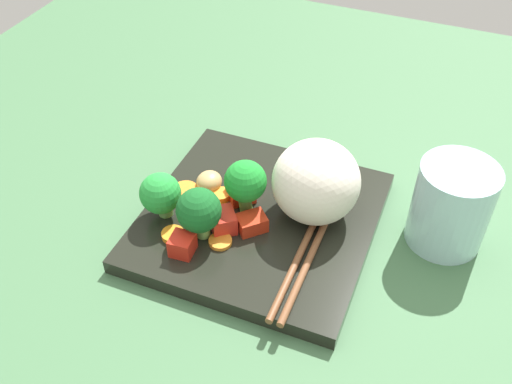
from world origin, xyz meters
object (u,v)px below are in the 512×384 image
broccoli_floret_2 (161,194)px  carrot_slice_5 (221,195)px  square_plate (260,221)px  chopstick_pair (312,240)px  rice_mound (316,182)px  drinking_glass (451,206)px

broccoli_floret_2 → carrot_slice_5: (-4.50, -4.69, -2.59)cm
square_plate → chopstick_pair: chopstick_pair is taller
square_plate → chopstick_pair: (-6.33, 1.71, 1.19)cm
square_plate → broccoli_floret_2: bearing=22.4°
rice_mound → drinking_glass: (-13.24, -3.19, -1.35)cm
rice_mound → chopstick_pair: (-1.23, 4.27, -3.95)cm
rice_mound → carrot_slice_5: rice_mound is taller
broccoli_floret_2 → drinking_glass: 29.33cm
broccoli_floret_2 → drinking_glass: (-27.71, -9.61, -0.03)cm
rice_mound → square_plate: bearing=26.6°
chopstick_pair → broccoli_floret_2: bearing=97.3°
rice_mound → drinking_glass: 13.69cm
square_plate → broccoli_floret_2: (9.36, 3.86, 3.82)cm
carrot_slice_5 → drinking_glass: 23.86cm
square_plate → chopstick_pair: 6.66cm
broccoli_floret_2 → chopstick_pair: bearing=-172.2°
carrot_slice_5 → drinking_glass: (-23.21, -4.93, 2.57)cm
carrot_slice_5 → square_plate: bearing=170.4°
rice_mound → chopstick_pair: 5.94cm
rice_mound → broccoli_floret_2: size_ratio=1.75×
rice_mound → chopstick_pair: size_ratio=0.43×
carrot_slice_5 → broccoli_floret_2: bearing=46.2°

